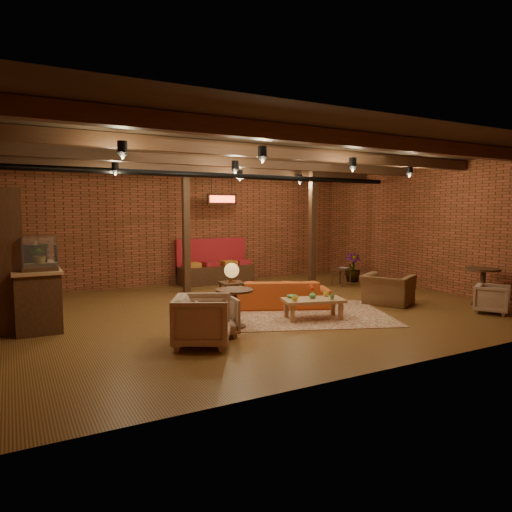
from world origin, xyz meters
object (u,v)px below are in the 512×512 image
sofa (280,294)px  armchair_far (492,297)px  side_table_book (341,270)px  round_table_right (483,281)px  coffee_table (313,301)px  armchair_right (388,284)px  armchair_b (214,314)px  armchair_a (202,318)px  side_table_lamp (232,274)px  round_table_left (235,302)px  plant_tall (353,239)px

sofa → armchair_far: size_ratio=3.23×
side_table_book → round_table_right: 3.68m
coffee_table → armchair_right: armchair_right is taller
armchair_b → round_table_right: size_ratio=0.88×
side_table_book → armchair_a: bearing=-147.7°
side_table_lamp → armchair_right: bearing=-19.9°
coffee_table → round_table_left: bearing=175.3°
armchair_a → round_table_right: size_ratio=1.04×
round_table_left → round_table_right: 5.55m
sofa → armchair_a: size_ratio=2.39×
armchair_a → plant_tall: size_ratio=0.34×
armchair_far → round_table_left: bearing=134.7°
sofa → armchair_far: bearing=169.0°
sofa → round_table_left: size_ratio=2.97×
coffee_table → armchair_b: size_ratio=1.75×
armchair_b → armchair_right: size_ratio=0.71×
coffee_table → side_table_book: coffee_table is taller
side_table_lamp → armchair_far: 5.24m
armchair_right → armchair_a: bearing=74.5°
round_table_right → side_table_book: bearing=105.0°
side_table_lamp → armchair_far: bearing=-32.2°
armchair_a → plant_tall: bearing=-30.8°
side_table_book → armchair_far: (0.49, -4.10, -0.13)m
side_table_lamp → plant_tall: plant_tall is taller
side_table_lamp → armchair_a: bearing=-125.2°
coffee_table → plant_tall: bearing=41.0°
armchair_a → armchair_b: bearing=-14.3°
coffee_table → round_table_left: (-1.56, 0.13, 0.11)m
coffee_table → side_table_book: bearing=43.6°
armchair_right → side_table_book: (0.72, 2.48, 0.00)m
armchair_right → side_table_lamp: bearing=43.1°
round_table_left → coffee_table: bearing=-4.7°
coffee_table → side_table_book: (2.97, 2.83, 0.10)m
round_table_right → armchair_far: (-0.46, -0.54, -0.23)m
armchair_a → round_table_right: 6.38m
armchair_a → armchair_far: size_ratio=1.35×
sofa → side_table_lamp: 1.12m
coffee_table → armchair_far: 3.69m
armchair_a → sofa: bearing=-26.6°
sofa → round_table_left: 1.91m
armchair_a → round_table_right: (6.37, -0.12, 0.12)m
armchair_right → armchair_b: bearing=70.1°
coffee_table → armchair_far: size_ratio=1.99×
coffee_table → armchair_a: armchair_a is taller
armchair_right → plant_tall: size_ratio=0.41×
armchair_right → round_table_right: (1.67, -1.08, 0.10)m
coffee_table → side_table_lamp: 1.83m
sofa → armchair_far: armchair_far is taller
side_table_lamp → round_table_left: 1.54m
armchair_b → armchair_right: armchair_right is taller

